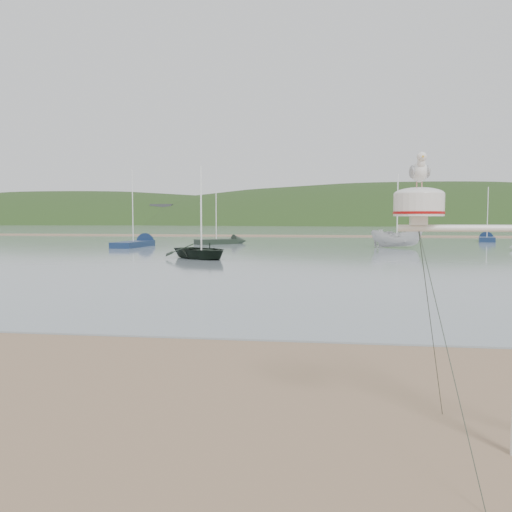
# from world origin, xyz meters

# --- Properties ---
(ground) EXTENTS (560.00, 560.00, 0.00)m
(ground) POSITION_xyz_m (0.00, 0.00, 0.00)
(ground) COLOR #82644B
(ground) RESTS_ON ground
(water) EXTENTS (560.00, 256.00, 0.04)m
(water) POSITION_xyz_m (0.00, 132.00, 0.02)
(water) COLOR gray
(water) RESTS_ON ground
(sandbar) EXTENTS (560.00, 7.00, 0.07)m
(sandbar) POSITION_xyz_m (0.00, 70.00, 0.07)
(sandbar) COLOR #82644B
(sandbar) RESTS_ON water
(hill_ridge) EXTENTS (620.00, 180.00, 80.00)m
(hill_ridge) POSITION_xyz_m (18.52, 235.00, -19.70)
(hill_ridge) COLOR #1D3315
(hill_ridge) RESTS_ON ground
(far_cottages) EXTENTS (294.40, 6.30, 8.00)m
(far_cottages) POSITION_xyz_m (3.00, 196.00, 4.00)
(far_cottages) COLOR beige
(far_cottages) RESTS_ON ground
(boat_dark) EXTENTS (3.11, 3.14, 4.79)m
(boat_dark) POSITION_xyz_m (-4.92, 26.05, 2.43)
(boat_dark) COLOR black
(boat_dark) RESTS_ON water
(boat_white) EXTENTS (1.95, 1.91, 4.39)m
(boat_white) POSITION_xyz_m (8.74, 40.67, 2.23)
(boat_white) COLOR silver
(boat_white) RESTS_ON water
(sailboat_blue_far) EXTENTS (3.05, 6.68, 6.47)m
(sailboat_blue_far) POSITION_xyz_m (20.35, 56.55, 0.30)
(sailboat_blue_far) COLOR #142648
(sailboat_blue_far) RESTS_ON ground
(sailboat_dark_mid) EXTENTS (5.12, 4.60, 5.57)m
(sailboat_dark_mid) POSITION_xyz_m (-7.03, 45.60, 0.30)
(sailboat_dark_mid) COLOR black
(sailboat_dark_mid) RESTS_ON ground
(sailboat_blue_near) EXTENTS (2.26, 7.62, 7.46)m
(sailboat_blue_near) POSITION_xyz_m (-14.14, 40.84, 0.30)
(sailboat_blue_near) COLOR #142648
(sailboat_blue_near) RESTS_ON ground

